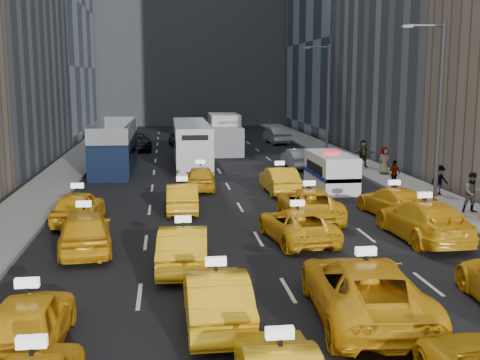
% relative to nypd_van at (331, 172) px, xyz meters
% --- Properties ---
extents(ground, '(160.00, 160.00, 0.00)m').
position_rel_nypd_van_xyz_m(ground, '(-5.87, -18.42, -1.01)').
color(ground, black).
rests_on(ground, ground).
extents(sidewalk_west, '(3.00, 90.00, 0.15)m').
position_rel_nypd_van_xyz_m(sidewalk_west, '(-16.37, 6.58, -0.93)').
color(sidewalk_west, gray).
rests_on(sidewalk_west, ground).
extents(sidewalk_east, '(3.00, 90.00, 0.15)m').
position_rel_nypd_van_xyz_m(sidewalk_east, '(4.63, 6.58, -0.93)').
color(sidewalk_east, gray).
rests_on(sidewalk_east, ground).
extents(curb_west, '(0.15, 90.00, 0.18)m').
position_rel_nypd_van_xyz_m(curb_west, '(-14.92, 6.58, -0.92)').
color(curb_west, slate).
rests_on(curb_west, ground).
extents(curb_east, '(0.15, 90.00, 0.18)m').
position_rel_nypd_van_xyz_m(curb_east, '(3.18, 6.58, -0.92)').
color(curb_east, slate).
rests_on(curb_east, ground).
extents(streetlight_near, '(2.15, 0.22, 9.00)m').
position_rel_nypd_van_xyz_m(streetlight_near, '(3.31, -6.42, 3.91)').
color(streetlight_near, '#595B60').
rests_on(streetlight_near, ground).
extents(streetlight_far, '(2.15, 0.22, 9.00)m').
position_rel_nypd_van_xyz_m(streetlight_far, '(3.31, 13.58, 3.91)').
color(streetlight_far, '#595B60').
rests_on(streetlight_far, ground).
extents(taxi_4, '(1.73, 4.29, 1.46)m').
position_rel_nypd_van_xyz_m(taxi_4, '(-12.78, -19.73, -0.28)').
color(taxi_4, '#F3AA14').
rests_on(taxi_4, ground).
extents(taxi_5, '(1.64, 4.59, 1.51)m').
position_rel_nypd_van_xyz_m(taxi_5, '(-8.27, -18.74, -0.26)').
color(taxi_5, '#F3AA14').
rests_on(taxi_5, ground).
extents(taxi_6, '(3.21, 6.16, 1.66)m').
position_rel_nypd_van_xyz_m(taxi_6, '(-4.28, -18.81, -0.18)').
color(taxi_6, '#F3AA14').
rests_on(taxi_6, ground).
extents(taxi_8, '(2.46, 4.92, 1.61)m').
position_rel_nypd_van_xyz_m(taxi_8, '(-12.56, -11.46, -0.20)').
color(taxi_8, '#F3AA14').
rests_on(taxi_8, ground).
extents(taxi_9, '(1.88, 4.69, 1.52)m').
position_rel_nypd_van_xyz_m(taxi_9, '(-8.98, -13.94, -0.25)').
color(taxi_9, '#F3AA14').
rests_on(taxi_9, ground).
extents(taxi_10, '(2.77, 5.00, 1.32)m').
position_rel_nypd_van_xyz_m(taxi_10, '(-4.40, -10.95, -0.35)').
color(taxi_10, '#F3AA14').
rests_on(taxi_10, ground).
extents(taxi_11, '(2.43, 5.63, 1.61)m').
position_rel_nypd_van_xyz_m(taxi_11, '(0.66, -11.37, -0.20)').
color(taxi_11, '#F3AA14').
rests_on(taxi_11, ground).
extents(taxi_12, '(2.17, 4.52, 1.49)m').
position_rel_nypd_van_xyz_m(taxi_12, '(-13.44, -6.84, -0.26)').
color(taxi_12, '#F3AA14').
rests_on(taxi_12, ground).
extents(taxi_13, '(1.54, 4.23, 1.38)m').
position_rel_nypd_van_xyz_m(taxi_13, '(-8.77, -4.93, -0.32)').
color(taxi_13, '#F3AA14').
rests_on(taxi_13, ground).
extents(taxi_14, '(2.54, 5.30, 1.46)m').
position_rel_nypd_van_xyz_m(taxi_14, '(-3.05, -7.32, -0.28)').
color(taxi_14, '#F3AA14').
rests_on(taxi_14, ground).
extents(taxi_15, '(2.51, 5.02, 1.40)m').
position_rel_nypd_van_xyz_m(taxi_15, '(1.00, -7.29, -0.31)').
color(taxi_15, '#F3AA14').
rests_on(taxi_15, ground).
extents(taxi_16, '(1.90, 4.26, 1.42)m').
position_rel_nypd_van_xyz_m(taxi_16, '(-7.56, 0.63, -0.30)').
color(taxi_16, '#F3AA14').
rests_on(taxi_16, ground).
extents(taxi_17, '(1.67, 4.49, 1.47)m').
position_rel_nypd_van_xyz_m(taxi_17, '(-3.19, -0.77, -0.28)').
color(taxi_17, '#F3AA14').
rests_on(taxi_17, ground).
extents(nypd_van, '(2.62, 5.40, 2.23)m').
position_rel_nypd_van_xyz_m(nypd_van, '(0.00, 0.00, 0.00)').
color(nypd_van, white).
rests_on(nypd_van, ground).
extents(double_decker, '(3.93, 11.62, 3.31)m').
position_rel_nypd_van_xyz_m(double_decker, '(-13.10, 9.27, 0.63)').
color(double_decker, black).
rests_on(double_decker, ground).
extents(city_bus, '(3.72, 12.17, 3.09)m').
position_rel_nypd_van_xyz_m(city_bus, '(-7.62, 11.59, 0.52)').
color(city_bus, silver).
rests_on(city_bus, ground).
extents(box_truck, '(2.98, 7.37, 3.30)m').
position_rel_nypd_van_xyz_m(box_truck, '(-4.45, 17.91, 0.62)').
color(box_truck, silver).
rests_on(box_truck, ground).
extents(misc_car_0, '(1.65, 4.36, 1.42)m').
position_rel_nypd_van_xyz_m(misc_car_0, '(-0.18, 8.30, -0.30)').
color(misc_car_0, '#94979B').
rests_on(misc_car_0, ground).
extents(misc_car_1, '(3.15, 5.94, 1.59)m').
position_rel_nypd_van_xyz_m(misc_car_1, '(-12.26, 20.63, -0.21)').
color(misc_car_1, black).
rests_on(misc_car_1, ground).
extents(misc_car_2, '(2.09, 4.67, 1.33)m').
position_rel_nypd_van_xyz_m(misc_car_2, '(-4.72, 27.58, -0.34)').
color(misc_car_2, gray).
rests_on(misc_car_2, ground).
extents(misc_car_3, '(2.21, 4.60, 1.51)m').
position_rel_nypd_van_xyz_m(misc_car_3, '(-8.23, 23.73, -0.25)').
color(misc_car_3, black).
rests_on(misc_car_3, ground).
extents(misc_car_4, '(2.02, 5.15, 1.67)m').
position_rel_nypd_van_xyz_m(misc_car_4, '(1.37, 24.79, -0.17)').
color(misc_car_4, '#929398').
rests_on(misc_car_4, ground).
extents(pedestrian_1, '(0.96, 0.59, 1.90)m').
position_rel_nypd_van_xyz_m(pedestrian_1, '(4.75, -7.54, 0.09)').
color(pedestrian_1, gray).
rests_on(pedestrian_1, sidewalk_east).
extents(pedestrian_2, '(1.10, 0.57, 1.62)m').
position_rel_nypd_van_xyz_m(pedestrian_2, '(5.10, -3.31, -0.05)').
color(pedestrian_2, gray).
rests_on(pedestrian_2, sidewalk_east).
extents(pedestrian_3, '(1.00, 0.74, 1.55)m').
position_rel_nypd_van_xyz_m(pedestrian_3, '(3.59, -0.65, -0.08)').
color(pedestrian_3, gray).
rests_on(pedestrian_3, sidewalk_east).
extents(pedestrian_4, '(0.97, 0.66, 1.80)m').
position_rel_nypd_van_xyz_m(pedestrian_4, '(4.75, 4.08, 0.04)').
color(pedestrian_4, gray).
rests_on(pedestrian_4, sidewalk_east).
extents(pedestrian_5, '(1.78, 0.54, 1.91)m').
position_rel_nypd_van_xyz_m(pedestrian_5, '(4.37, 7.25, 0.10)').
color(pedestrian_5, gray).
rests_on(pedestrian_5, sidewalk_east).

